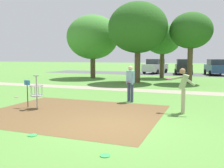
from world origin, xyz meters
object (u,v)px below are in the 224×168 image
object	(u,v)px
tree_mid_left	(93,37)
tree_mid_right	(162,39)
disc_golf_basket	(36,90)
frisbee_mid_grass	(32,135)
parked_car_leftmost	(155,66)
player_foreground_watching	(183,87)
frisbee_near_basket	(105,156)
player_waiting_left	(130,82)
tree_near_left	(138,28)
frisbee_by_tee	(16,97)
parked_car_center_right	(216,67)
tree_mid_center	(191,31)
parked_car_center_left	(183,67)

from	to	relation	value
tree_mid_left	tree_mid_right	xyz separation A→B (m)	(6.50, 2.42, -0.19)
disc_golf_basket	frisbee_mid_grass	bearing A→B (deg)	-54.14
tree_mid_right	parked_car_leftmost	distance (m)	7.56
player_foreground_watching	frisbee_near_basket	world-z (taller)	player_foreground_watching
player_waiting_left	tree_near_left	bearing A→B (deg)	102.88
frisbee_by_tee	tree_mid_left	bearing A→B (deg)	96.44
frisbee_near_basket	parked_car_center_right	size ratio (longest dim) A/B	0.05
player_foreground_watching	tree_near_left	size ratio (longest dim) A/B	0.26
tree_near_left	parked_car_center_right	xyz separation A→B (m)	(6.35, 11.47, -3.56)
player_foreground_watching	frisbee_by_tee	bearing A→B (deg)	175.43
player_waiting_left	parked_car_center_right	xyz separation A→B (m)	(4.31, 20.42, -0.05)
tree_mid_center	parked_car_center_left	xyz separation A→B (m)	(-1.42, 10.74, -3.24)
frisbee_by_tee	parked_car_center_right	distance (m)	23.69
disc_golf_basket	parked_car_center_right	distance (m)	24.45
tree_mid_left	tree_mid_center	size ratio (longest dim) A/B	1.11
tree_mid_left	parked_car_center_left	world-z (taller)	tree_mid_left
frisbee_by_tee	frisbee_mid_grass	distance (m)	7.03
tree_mid_left	parked_car_center_left	bearing A→B (deg)	48.14
tree_mid_center	frisbee_mid_grass	bearing A→B (deg)	-101.05
frisbee_mid_grass	player_waiting_left	bearing A→B (deg)	80.20
frisbee_near_basket	tree_mid_center	xyz separation A→B (m)	(0.69, 16.38, 4.16)
player_foreground_watching	tree_mid_left	size ratio (longest dim) A/B	0.27
frisbee_near_basket	tree_near_left	size ratio (longest dim) A/B	0.03
player_waiting_left	player_foreground_watching	bearing A→B (deg)	-31.98
parked_car_leftmost	parked_car_center_right	size ratio (longest dim) A/B	1.01
frisbee_by_tee	player_waiting_left	bearing A→B (deg)	8.67
tree_near_left	tree_mid_left	world-z (taller)	tree_near_left
player_waiting_left	parked_car_center_right	world-z (taller)	parked_car_center_right
tree_near_left	tree_mid_left	distance (m)	6.00
disc_golf_basket	frisbee_mid_grass	distance (m)	3.85
parked_car_center_left	parked_car_center_right	size ratio (longest dim) A/B	0.99
tree_mid_right	parked_car_leftmost	xyz separation A→B (m)	(-1.95, 6.69, -2.94)
frisbee_near_basket	tree_mid_right	world-z (taller)	tree_mid_right
frisbee_by_tee	parked_car_center_right	bearing A→B (deg)	64.29
frisbee_by_tee	tree_near_left	world-z (taller)	tree_near_left
frisbee_near_basket	frisbee_mid_grass	distance (m)	2.47
frisbee_by_tee	tree_mid_right	bearing A→B (deg)	71.27
player_foreground_watching	tree_near_left	bearing A→B (deg)	113.55
frisbee_mid_grass	tree_mid_right	distance (m)	20.35
player_foreground_watching	tree_mid_right	xyz separation A→B (m)	(-3.43, 15.67, 2.87)
player_waiting_left	parked_car_leftmost	size ratio (longest dim) A/B	0.38
tree_mid_right	tree_near_left	bearing A→B (deg)	-102.78
tree_mid_center	frisbee_by_tee	bearing A→B (deg)	-126.67
player_waiting_left	frisbee_near_basket	xyz separation A→B (m)	(1.37, -6.52, -0.96)
disc_golf_basket	player_foreground_watching	size ratio (longest dim) A/B	0.81
tree_mid_right	frisbee_by_tee	bearing A→B (deg)	-108.73
tree_mid_center	parked_car_center_left	bearing A→B (deg)	97.51
frisbee_by_tee	tree_mid_center	xyz separation A→B (m)	(8.02, 10.78, 4.16)
frisbee_by_tee	tree_mid_right	size ratio (longest dim) A/B	0.04
disc_golf_basket	frisbee_by_tee	xyz separation A→B (m)	(-2.73, 1.94, -0.74)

